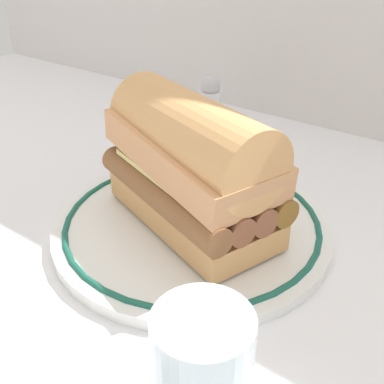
# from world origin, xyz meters

# --- Properties ---
(ground_plane) EXTENTS (1.50, 1.50, 0.00)m
(ground_plane) POSITION_xyz_m (0.00, 0.00, 0.00)
(ground_plane) COLOR white
(plate) EXTENTS (0.27, 0.27, 0.01)m
(plate) POSITION_xyz_m (-0.03, 0.03, 0.01)
(plate) COLOR white
(plate) RESTS_ON ground_plane
(sausage_sandwich) EXTENTS (0.20, 0.15, 0.12)m
(sausage_sandwich) POSITION_xyz_m (-0.03, 0.03, 0.08)
(sausage_sandwich) COLOR tan
(sausage_sandwich) RESTS_ON plate
(salt_shaker) EXTENTS (0.03, 0.03, 0.08)m
(salt_shaker) POSITION_xyz_m (-0.16, 0.25, 0.04)
(salt_shaker) COLOR white
(salt_shaker) RESTS_ON ground_plane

